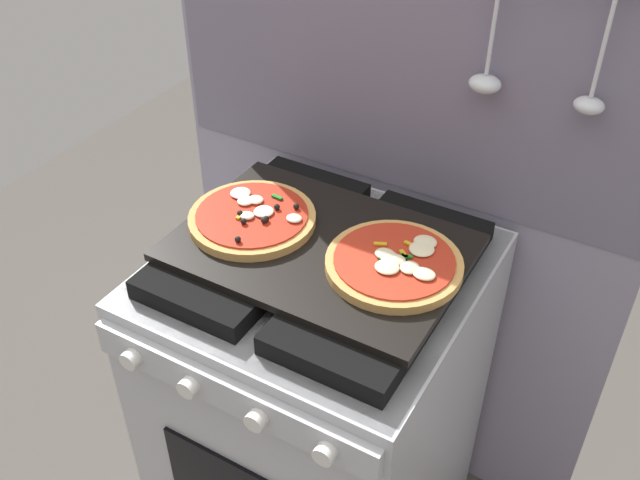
% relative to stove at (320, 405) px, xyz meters
% --- Properties ---
extents(kitchen_backsplash, '(1.10, 0.09, 1.55)m').
position_rel_stove_xyz_m(kitchen_backsplash, '(0.00, 0.34, 0.34)').
color(kitchen_backsplash, gray).
rests_on(kitchen_backsplash, ground_plane).
extents(stove, '(0.60, 0.64, 0.90)m').
position_rel_stove_xyz_m(stove, '(0.00, 0.00, 0.00)').
color(stove, '#B7BABF').
rests_on(stove, ground_plane).
extents(baking_tray, '(0.54, 0.38, 0.02)m').
position_rel_stove_xyz_m(baking_tray, '(0.00, 0.00, 0.46)').
color(baking_tray, black).
rests_on(baking_tray, stove).
extents(pizza_left, '(0.25, 0.25, 0.03)m').
position_rel_stove_xyz_m(pizza_left, '(-0.15, -0.00, 0.48)').
color(pizza_left, tan).
rests_on(pizza_left, baking_tray).
extents(pizza_right, '(0.25, 0.25, 0.03)m').
position_rel_stove_xyz_m(pizza_right, '(0.15, 0.01, 0.48)').
color(pizza_right, tan).
rests_on(pizza_right, baking_tray).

